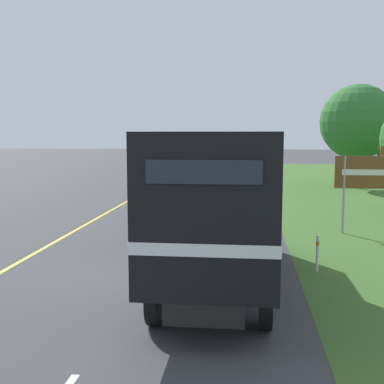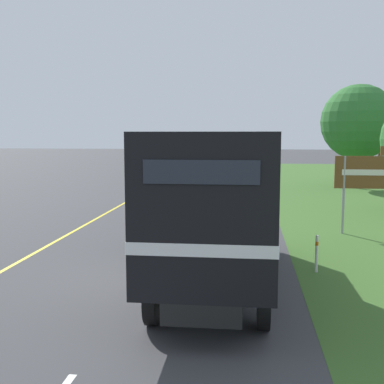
# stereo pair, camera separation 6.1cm
# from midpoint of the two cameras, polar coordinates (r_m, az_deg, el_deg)

# --- Properties ---
(ground_plane) EXTENTS (200.00, 200.00, 0.00)m
(ground_plane) POSITION_cam_midpoint_polar(r_m,az_deg,el_deg) (11.74, -5.74, -10.29)
(ground_plane) COLOR #3D3D3F
(edge_line_yellow) EXTENTS (0.12, 62.21, 0.01)m
(edge_line_yellow) POSITION_cam_midpoint_polar(r_m,az_deg,el_deg) (27.04, -6.52, -0.51)
(edge_line_yellow) COLOR yellow
(edge_line_yellow) RESTS_ON ground
(centre_dash_near) EXTENTS (0.12, 2.60, 0.01)m
(centre_dash_near) POSITION_cam_midpoint_polar(r_m,az_deg,el_deg) (12.39, -5.05, -9.35)
(centre_dash_near) COLOR white
(centre_dash_near) RESTS_ON ground
(centre_dash_mid_a) EXTENTS (0.12, 2.60, 0.01)m
(centre_dash_mid_a) POSITION_cam_midpoint_polar(r_m,az_deg,el_deg) (18.73, -0.95, -3.76)
(centre_dash_mid_a) COLOR white
(centre_dash_mid_a) RESTS_ON ground
(centre_dash_mid_b) EXTENTS (0.12, 2.60, 0.01)m
(centre_dash_mid_b) POSITION_cam_midpoint_polar(r_m,az_deg,el_deg) (25.20, 1.04, -1.00)
(centre_dash_mid_b) COLOR white
(centre_dash_mid_b) RESTS_ON ground
(centre_dash_far) EXTENTS (0.12, 2.60, 0.01)m
(centre_dash_far) POSITION_cam_midpoint_polar(r_m,az_deg,el_deg) (31.73, 2.21, 0.62)
(centre_dash_far) COLOR white
(centre_dash_far) RESTS_ON ground
(centre_dash_farthest) EXTENTS (0.12, 2.60, 0.01)m
(centre_dash_farthest) POSITION_cam_midpoint_polar(r_m,az_deg,el_deg) (38.28, 2.98, 1.69)
(centre_dash_farthest) COLOR white
(centre_dash_farthest) RESTS_ON ground
(horse_trailer_truck) EXTENTS (2.33, 7.87, 3.50)m
(horse_trailer_truck) POSITION_cam_midpoint_polar(r_m,az_deg,el_deg) (10.81, 3.11, -1.13)
(horse_trailer_truck) COLOR black
(horse_trailer_truck) RESTS_ON ground
(lead_car_white) EXTENTS (1.80, 4.09, 1.89)m
(lead_car_white) POSITION_cam_midpoint_polar(r_m,az_deg,el_deg) (26.65, -2.34, 1.48)
(lead_car_white) COLOR black
(lead_car_white) RESTS_ON ground
(highway_sign) EXTENTS (2.20, 0.09, 3.05)m
(highway_sign) POSITION_cam_midpoint_polar(r_m,az_deg,el_deg) (17.60, 20.32, 1.81)
(highway_sign) COLOR #9E9EA3
(highway_sign) RESTS_ON ground
(roadside_tree_mid) EXTENTS (4.72, 4.72, 6.58)m
(roadside_tree_mid) POSITION_cam_midpoint_polar(r_m,az_deg,el_deg) (32.42, 19.18, 7.85)
(roadside_tree_mid) COLOR #4C3823
(roadside_tree_mid) RESTS_ON ground
(roadside_tree_far) EXTENTS (2.84, 2.84, 4.94)m
(roadside_tree_far) POSITION_cam_midpoint_polar(r_m,az_deg,el_deg) (38.54, 21.53, 6.47)
(roadside_tree_far) COLOR brown
(roadside_tree_far) RESTS_ON ground
(delineator_post) EXTENTS (0.08, 0.08, 0.95)m
(delineator_post) POSITION_cam_midpoint_polar(r_m,az_deg,el_deg) (12.54, 14.69, -6.97)
(delineator_post) COLOR white
(delineator_post) RESTS_ON ground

